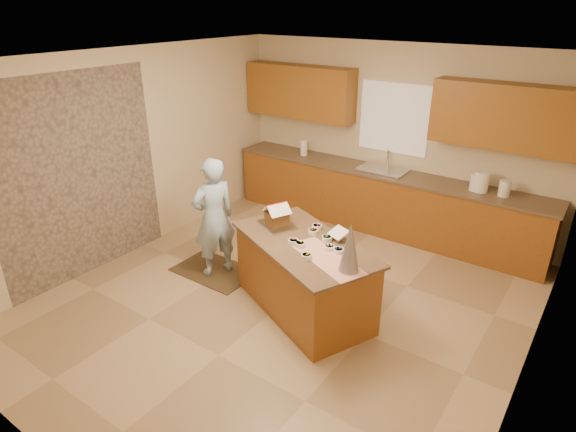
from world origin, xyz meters
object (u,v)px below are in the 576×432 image
at_px(tinsel_tree, 350,247).
at_px(island_base, 304,278).
at_px(boy, 214,218).
at_px(gingerbread_house, 277,216).

bearing_deg(tinsel_tree, island_base, 159.83).
distance_m(island_base, boy, 1.39).
xyz_separation_m(tinsel_tree, gingerbread_house, (-1.16, 0.41, -0.13)).
relative_size(tinsel_tree, gingerbread_house, 1.50).
bearing_deg(tinsel_tree, boy, 172.47).
height_order(tinsel_tree, boy, boy).
relative_size(tinsel_tree, boy, 0.33).
distance_m(tinsel_tree, gingerbread_house, 1.23).
distance_m(boy, gingerbread_house, 0.89).
xyz_separation_m(island_base, tinsel_tree, (0.67, -0.25, 0.69)).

